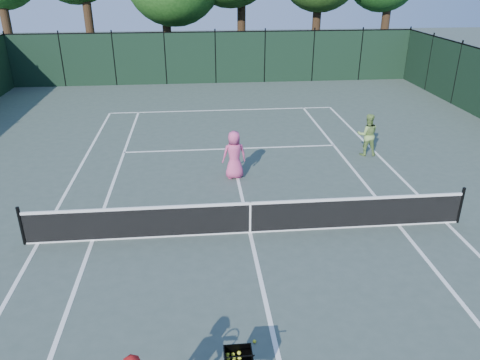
{
  "coord_description": "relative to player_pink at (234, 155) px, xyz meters",
  "views": [
    {
      "loc": [
        -1.31,
        -10.71,
        6.43
      ],
      "look_at": [
        -0.17,
        1.0,
        1.1
      ],
      "focal_mm": 35.0,
      "sensor_mm": 36.0,
      "label": 1
    }
  ],
  "objects": [
    {
      "name": "ground",
      "position": [
        0.1,
        -3.66,
        -0.81
      ],
      "size": [
        90.0,
        90.0,
        0.0
      ],
      "primitive_type": "plane",
      "color": "#404E46",
      "rests_on": "ground"
    },
    {
      "name": "sideline_doubles_left",
      "position": [
        -5.38,
        -3.66,
        -0.81
      ],
      "size": [
        0.1,
        23.77,
        0.01
      ],
      "primitive_type": "cube",
      "color": "white",
      "rests_on": "ground"
    },
    {
      "name": "sideline_doubles_right",
      "position": [
        5.59,
        -3.66,
        -0.81
      ],
      "size": [
        0.1,
        23.77,
        0.01
      ],
      "primitive_type": "cube",
      "color": "white",
      "rests_on": "ground"
    },
    {
      "name": "sideline_singles_left",
      "position": [
        -4.01,
        -3.66,
        -0.81
      ],
      "size": [
        0.1,
        23.77,
        0.01
      ],
      "primitive_type": "cube",
      "color": "white",
      "rests_on": "ground"
    },
    {
      "name": "sideline_singles_right",
      "position": [
        4.22,
        -3.66,
        -0.81
      ],
      "size": [
        0.1,
        23.77,
        0.01
      ],
      "primitive_type": "cube",
      "color": "white",
      "rests_on": "ground"
    },
    {
      "name": "baseline_far",
      "position": [
        0.1,
        8.23,
        -0.81
      ],
      "size": [
        10.97,
        0.1,
        0.01
      ],
      "primitive_type": "cube",
      "color": "white",
      "rests_on": "ground"
    },
    {
      "name": "service_line_far",
      "position": [
        0.1,
        2.74,
        -0.81
      ],
      "size": [
        8.23,
        0.1,
        0.01
      ],
      "primitive_type": "cube",
      "color": "white",
      "rests_on": "ground"
    },
    {
      "name": "center_service_line",
      "position": [
        0.1,
        -3.66,
        -0.81
      ],
      "size": [
        0.1,
        12.8,
        0.01
      ],
      "primitive_type": "cube",
      "color": "white",
      "rests_on": "ground"
    },
    {
      "name": "tennis_net",
      "position": [
        0.1,
        -3.66,
        -0.34
      ],
      "size": [
        11.69,
        0.09,
        1.06
      ],
      "color": "black",
      "rests_on": "ground"
    },
    {
      "name": "fence_far",
      "position": [
        0.1,
        14.34,
        0.69
      ],
      "size": [
        24.0,
        0.05,
        3.0
      ],
      "primitive_type": "cube",
      "color": "black",
      "rests_on": "ground"
    },
    {
      "name": "player_pink",
      "position": [
        0.0,
        0.0,
        0.0
      ],
      "size": [
        0.85,
        0.61,
        1.63
      ],
      "rotation": [
        0.0,
        0.0,
        3.27
      ],
      "color": "#D94C86",
      "rests_on": "ground"
    },
    {
      "name": "player_green",
      "position": [
        5.12,
        1.63,
        -0.02
      ],
      "size": [
        0.84,
        0.69,
        1.59
      ],
      "rotation": [
        0.0,
        0.0,
        3.03
      ],
      "color": "#85AB55",
      "rests_on": "ground"
    },
    {
      "name": "loose_ball_midcourt",
      "position": [
        -0.28,
        -7.67,
        -0.78
      ],
      "size": [
        0.07,
        0.07,
        0.07
      ],
      "primitive_type": "sphere",
      "color": "gold",
      "rests_on": "ground"
    }
  ]
}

